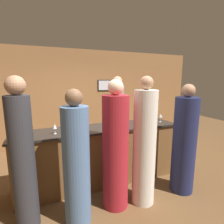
{
  "coord_description": "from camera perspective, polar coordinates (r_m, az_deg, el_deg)",
  "views": [
    {
      "loc": [
        -0.95,
        -2.92,
        1.93
      ],
      "look_at": [
        0.27,
        0.1,
        1.32
      ],
      "focal_mm": 28.0,
      "sensor_mm": 36.0,
      "label": 1
    }
  ],
  "objects": [
    {
      "name": "ground_plane",
      "position": [
        3.63,
        -3.69,
        -21.56
      ],
      "size": [
        14.0,
        14.0,
        0.0
      ],
      "primitive_type": "plane",
      "color": "brown"
    },
    {
      "name": "back_wall",
      "position": [
        5.37,
        -11.75,
        4.7
      ],
      "size": [
        8.0,
        0.08,
        2.8
      ],
      "color": "olive",
      "rests_on": "ground_plane"
    },
    {
      "name": "bar_counter",
      "position": [
        3.37,
        -3.8,
        -13.81
      ],
      "size": [
        2.97,
        0.65,
        1.07
      ],
      "color": "brown",
      "rests_on": "ground_plane"
    },
    {
      "name": "bartender",
      "position": [
        4.17,
        1.69,
        -3.01
      ],
      "size": [
        0.32,
        0.32,
        2.0
      ],
      "rotation": [
        0.0,
        0.0,
        3.14
      ],
      "color": "gray",
      "rests_on": "ground_plane"
    },
    {
      "name": "guest_0",
      "position": [
        2.43,
        -11.53,
        -16.14
      ],
      "size": [
        0.35,
        0.35,
        1.82
      ],
      "color": "#4C6B93",
      "rests_on": "ground_plane"
    },
    {
      "name": "guest_1",
      "position": [
        2.51,
        -27.14,
        -13.65
      ],
      "size": [
        0.29,
        0.29,
        1.98
      ],
      "color": "#2D2D33",
      "rests_on": "ground_plane"
    },
    {
      "name": "guest_2",
      "position": [
        2.75,
        10.5,
        -10.99
      ],
      "size": [
        0.35,
        0.35,
        1.98
      ],
      "color": "silver",
      "rests_on": "ground_plane"
    },
    {
      "name": "guest_3",
      "position": [
        2.64,
        1.14,
        -12.42
      ],
      "size": [
        0.39,
        0.39,
        1.94
      ],
      "color": "maroon",
      "rests_on": "ground_plane"
    },
    {
      "name": "guest_4",
      "position": [
        3.25,
        22.51,
        -9.51
      ],
      "size": [
        0.39,
        0.39,
        1.86
      ],
      "color": "#1E234C",
      "rests_on": "ground_plane"
    },
    {
      "name": "wine_bottle_0",
      "position": [
        3.77,
        14.24,
        -1.18
      ],
      "size": [
        0.07,
        0.07,
        0.3
      ],
      "color": "black",
      "rests_on": "bar_counter"
    },
    {
      "name": "ice_bucket",
      "position": [
        3.39,
        2.84,
        -2.27
      ],
      "size": [
        0.16,
        0.16,
        0.21
      ],
      "color": "silver",
      "rests_on": "bar_counter"
    },
    {
      "name": "wine_glass_0",
      "position": [
        2.77,
        -27.38,
        -5.97
      ],
      "size": [
        0.08,
        0.08,
        0.16
      ],
      "color": "silver",
      "rests_on": "bar_counter"
    },
    {
      "name": "wine_glass_1",
      "position": [
        2.94,
        -18.23,
        -4.58
      ],
      "size": [
        0.06,
        0.06,
        0.16
      ],
      "color": "silver",
      "rests_on": "bar_counter"
    },
    {
      "name": "wine_glass_2",
      "position": [
        3.7,
        15.55,
        -1.2
      ],
      "size": [
        0.07,
        0.07,
        0.17
      ],
      "color": "silver",
      "rests_on": "bar_counter"
    }
  ]
}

